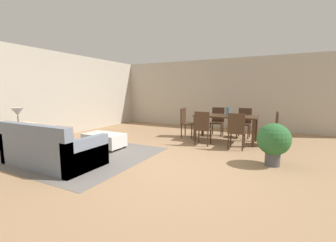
% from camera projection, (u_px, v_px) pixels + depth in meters
% --- Properties ---
extents(ground_plane, '(10.80, 10.80, 0.00)m').
position_uv_depth(ground_plane, '(167.00, 166.00, 4.29)').
color(ground_plane, '#9E7A56').
extents(wall_back, '(9.00, 0.12, 2.70)m').
position_uv_depth(wall_back, '(225.00, 94.00, 8.53)').
color(wall_back, '#BCB2A0').
rests_on(wall_back, ground_plane).
extents(wall_left, '(0.12, 11.00, 2.70)m').
position_uv_depth(wall_left, '(42.00, 95.00, 6.57)').
color(wall_left, '#BCB2A0').
rests_on(wall_left, ground_plane).
extents(area_rug, '(3.00, 2.80, 0.01)m').
position_uv_depth(area_rug, '(83.00, 155.00, 5.01)').
color(area_rug, slate).
rests_on(area_rug, ground_plane).
extents(couch, '(1.96, 0.99, 0.86)m').
position_uv_depth(couch, '(52.00, 150.00, 4.33)').
color(couch, slate).
rests_on(couch, ground_plane).
extents(ottoman_table, '(1.02, 0.59, 0.38)m').
position_uv_depth(ottoman_table, '(104.00, 140.00, 5.58)').
color(ottoman_table, silver).
rests_on(ottoman_table, ground_plane).
extents(side_table, '(0.40, 0.40, 0.56)m').
position_uv_depth(side_table, '(20.00, 136.00, 4.99)').
color(side_table, olive).
rests_on(side_table, ground_plane).
extents(table_lamp, '(0.26, 0.26, 0.52)m').
position_uv_depth(table_lamp, '(17.00, 113.00, 4.92)').
color(table_lamp, brown).
rests_on(table_lamp, side_table).
extents(dining_table, '(1.72, 0.85, 0.76)m').
position_uv_depth(dining_table, '(226.00, 119.00, 6.31)').
color(dining_table, '#422B1C').
rests_on(dining_table, ground_plane).
extents(dining_chair_near_left, '(0.42, 0.42, 0.92)m').
position_uv_depth(dining_chair_near_left, '(203.00, 126.00, 5.84)').
color(dining_chair_near_left, '#422B1C').
rests_on(dining_chair_near_left, ground_plane).
extents(dining_chair_near_right, '(0.41, 0.41, 0.92)m').
position_uv_depth(dining_chair_near_right, '(236.00, 129.00, 5.41)').
color(dining_chair_near_right, '#422B1C').
rests_on(dining_chair_near_right, ground_plane).
extents(dining_chair_far_left, '(0.42, 0.42, 0.92)m').
position_uv_depth(dining_chair_far_left, '(218.00, 120.00, 7.19)').
color(dining_chair_far_left, '#422B1C').
rests_on(dining_chair_far_left, ground_plane).
extents(dining_chair_far_right, '(0.41, 0.41, 0.92)m').
position_uv_depth(dining_chair_far_right, '(244.00, 121.00, 6.89)').
color(dining_chair_far_right, '#422B1C').
rests_on(dining_chair_far_right, ground_plane).
extents(dining_chair_head_east, '(0.43, 0.43, 0.92)m').
position_uv_depth(dining_chair_head_east, '(272.00, 127.00, 5.80)').
color(dining_chair_head_east, '#422B1C').
rests_on(dining_chair_head_east, ground_plane).
extents(dining_chair_head_west, '(0.41, 0.41, 0.92)m').
position_uv_depth(dining_chair_head_west, '(186.00, 121.00, 6.93)').
color(dining_chair_head_west, '#422B1C').
rests_on(dining_chair_head_west, ground_plane).
extents(vase_centerpiece, '(0.12, 0.12, 0.25)m').
position_uv_depth(vase_centerpiece, '(228.00, 111.00, 6.26)').
color(vase_centerpiece, slate).
rests_on(vase_centerpiece, dining_table).
extents(potted_plant, '(0.63, 0.63, 0.84)m').
position_uv_depth(potted_plant, '(274.00, 141.00, 4.24)').
color(potted_plant, '#4C4C51').
rests_on(potted_plant, ground_plane).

